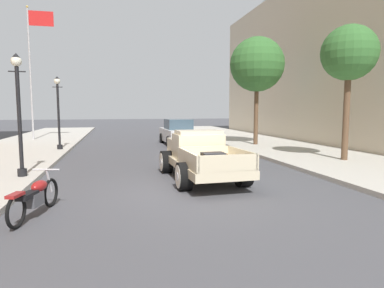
{
  "coord_description": "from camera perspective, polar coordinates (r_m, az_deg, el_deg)",
  "views": [
    {
      "loc": [
        -2.05,
        -8.93,
        2.27
      ],
      "look_at": [
        0.67,
        2.95,
        1.0
      ],
      "focal_mm": 31.1,
      "sensor_mm": 36.0,
      "label": 1
    }
  ],
  "objects": [
    {
      "name": "street_tree_nearest",
      "position": [
        15.5,
        25.34,
        13.77
      ],
      "size": [
        2.26,
        2.26,
        5.56
      ],
      "color": "brown",
      "rests_on": "sidewalk_right"
    },
    {
      "name": "flagpole",
      "position": [
        26.19,
        -25.58,
        13.07
      ],
      "size": [
        1.74,
        0.16,
        9.16
      ],
      "color": "#B2B2B7",
      "rests_on": "sidewalk_left"
    },
    {
      "name": "car_background_white",
      "position": [
        21.46,
        -2.45,
        1.94
      ],
      "size": [
        1.96,
        4.35,
        1.65
      ],
      "color": "silver",
      "rests_on": "ground"
    },
    {
      "name": "motorcycle_parked",
      "position": [
        7.86,
        -25.34,
        -8.1
      ],
      "size": [
        0.77,
        2.07,
        0.93
      ],
      "color": "black",
      "rests_on": "ground"
    },
    {
      "name": "building_right_storefront",
      "position": [
        27.48,
        28.97,
        12.05
      ],
      "size": [
        12.0,
        28.0,
        11.07
      ],
      "primitive_type": "cube",
      "color": "beige",
      "rests_on": "ground"
    },
    {
      "name": "street_tree_second",
      "position": [
        20.75,
        11.09,
        13.19
      ],
      "size": [
        3.23,
        3.23,
        6.41
      ],
      "color": "brown",
      "rests_on": "sidewalk_right"
    },
    {
      "name": "ground_plane",
      "position": [
        9.44,
        0.02,
        -7.97
      ],
      "size": [
        140.0,
        140.0,
        0.0
      ],
      "primitive_type": "plane",
      "color": "#47474C"
    },
    {
      "name": "hotrod_truck_cream",
      "position": [
        11.06,
        1.17,
        -1.93
      ],
      "size": [
        2.32,
        4.99,
        1.58
      ],
      "color": "beige",
      "rests_on": "ground"
    },
    {
      "name": "street_lamp_far",
      "position": [
        19.03,
        -21.96,
        5.87
      ],
      "size": [
        0.5,
        0.32,
        3.85
      ],
      "color": "black",
      "rests_on": "sidewalk_left"
    },
    {
      "name": "street_lamp_near",
      "position": [
        11.77,
        -27.59,
        5.84
      ],
      "size": [
        0.5,
        0.32,
        3.85
      ],
      "color": "black",
      "rests_on": "sidewalk_left"
    }
  ]
}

